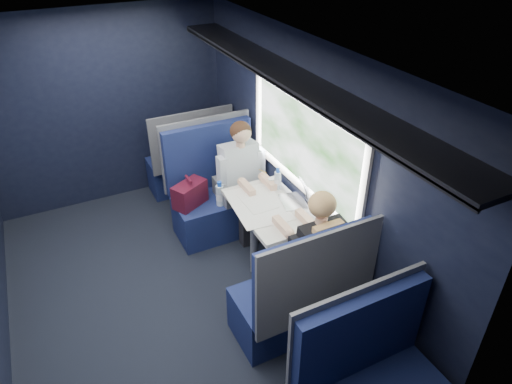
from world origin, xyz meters
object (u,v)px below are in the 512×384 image
seat_bay_near (216,196)px  man (244,175)px  seat_bay_far (298,298)px  seat_row_front (189,161)px  laptop (298,195)px  woman (315,249)px  bottle_small (278,180)px  table (268,214)px  cup (271,182)px

seat_bay_near → man: 0.43m
seat_bay_far → seat_row_front: bearing=90.0°
man → laptop: size_ratio=3.79×
seat_row_front → man: 1.17m
woman → laptop: 0.72m
seat_row_front → bottle_small: bearing=-74.6°
seat_bay_near → bottle_small: size_ratio=5.42×
table → bottle_small: size_ratio=4.30×
seat_bay_near → bottle_small: seat_bay_near is taller
seat_bay_far → bottle_small: size_ratio=5.42×
man → cup: man is taller
table → woman: size_ratio=0.76×
bottle_small → laptop: bearing=-76.9°
seat_bay_near → cup: size_ratio=15.22×
seat_row_front → cup: (0.39, -1.46, 0.37)m
seat_bay_near → bottle_small: 0.86m
seat_bay_far → bottle_small: 1.28m
seat_bay_far → seat_row_front: size_ratio=1.09×
seat_bay_far → cup: seat_bay_far is taller
seat_bay_near → woman: size_ratio=0.95×
table → seat_bay_near: size_ratio=0.79×
woman → cup: (0.14, 1.05, 0.05)m
laptop → cup: 0.38m
seat_bay_near → man: bearing=-32.5°
woman → man: bearing=90.0°
seat_bay_far → cup: (0.39, 1.21, 0.37)m
seat_bay_near → cup: seat_bay_near is taller
man → seat_row_front: bearing=102.8°
seat_row_front → cup: seat_row_front is taller
table → woman: woman is taller
seat_bay_far → table: bearing=78.2°
man → bottle_small: 0.49m
man → woman: (0.00, -1.41, 0.01)m
man → cup: bearing=-68.2°
table → seat_row_front: seat_row_front is taller
seat_row_front → cup: 1.55m
man → woman: same height
seat_bay_near → table: bearing=-77.0°
bottle_small → seat_row_front: bearing=105.4°
seat_bay_near → cup: (0.41, -0.53, 0.36)m
laptop → seat_bay_near: bearing=119.6°
laptop → woman: bearing=-109.5°
laptop → seat_row_front: bearing=105.1°
cup → laptop: bearing=-75.3°
seat_bay_near → woman: woman is taller
seat_bay_far → man: bearing=81.0°
table → laptop: bearing=-5.1°
seat_bay_far → cup: size_ratio=15.22×
seat_bay_near → man: size_ratio=0.95×
woman → cup: bearing=82.2°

